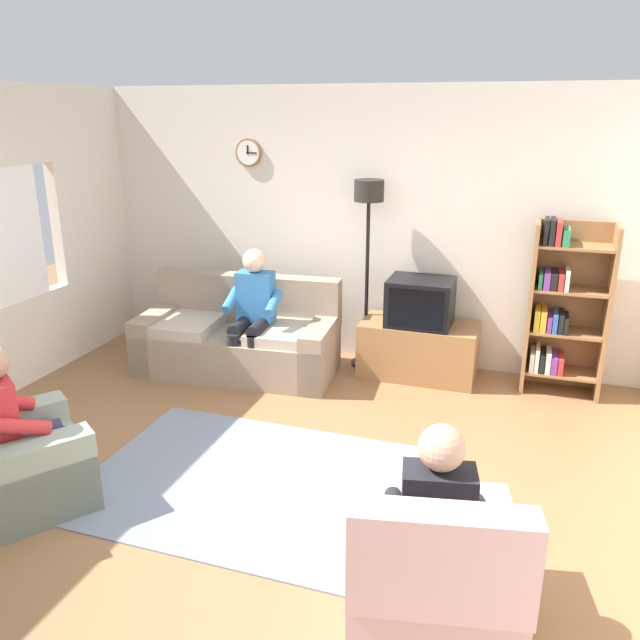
{
  "coord_description": "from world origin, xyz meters",
  "views": [
    {
      "loc": [
        1.57,
        -3.51,
        2.48
      ],
      "look_at": [
        0.02,
        1.11,
        0.86
      ],
      "focal_mm": 35.91,
      "sensor_mm": 36.0,
      "label": 1
    }
  ],
  "objects_px": {
    "armchair_near_bookshelf": "(433,578)",
    "person_on_couch": "(252,308)",
    "couch": "(239,340)",
    "floor_lamp": "(368,222)",
    "person_in_left_armchair": "(15,419)",
    "tv": "(420,302)",
    "tv_stand": "(418,349)",
    "bookshelf": "(562,308)",
    "armchair_near_window": "(8,467)",
    "person_in_right_armchair": "(436,512)"
  },
  "relations": [
    {
      "from": "armchair_near_window",
      "to": "armchair_near_bookshelf",
      "type": "xyz_separation_m",
      "value": [
        2.76,
        -0.15,
        0.0
      ]
    },
    {
      "from": "floor_lamp",
      "to": "person_in_left_armchair",
      "type": "xyz_separation_m",
      "value": [
        -1.51,
        -3.02,
        -0.85
      ]
    },
    {
      "from": "bookshelf",
      "to": "armchair_near_window",
      "type": "height_order",
      "value": "bookshelf"
    },
    {
      "from": "armchair_near_window",
      "to": "person_in_left_armchair",
      "type": "distance_m",
      "value": 0.33
    },
    {
      "from": "tv_stand",
      "to": "bookshelf",
      "type": "distance_m",
      "value": 1.35
    },
    {
      "from": "tv",
      "to": "floor_lamp",
      "type": "relative_size",
      "value": 0.32
    },
    {
      "from": "person_in_right_armchair",
      "to": "couch",
      "type": "bearing_deg",
      "value": 131.51
    },
    {
      "from": "armchair_near_bookshelf",
      "to": "person_on_couch",
      "type": "relative_size",
      "value": 0.82
    },
    {
      "from": "bookshelf",
      "to": "person_in_right_armchair",
      "type": "bearing_deg",
      "value": -101.23
    },
    {
      "from": "couch",
      "to": "floor_lamp",
      "type": "height_order",
      "value": "floor_lamp"
    },
    {
      "from": "tv_stand",
      "to": "armchair_near_bookshelf",
      "type": "height_order",
      "value": "armchair_near_bookshelf"
    },
    {
      "from": "armchair_near_bookshelf",
      "to": "person_in_right_armchair",
      "type": "height_order",
      "value": "person_in_right_armchair"
    },
    {
      "from": "couch",
      "to": "armchair_near_window",
      "type": "xyz_separation_m",
      "value": [
        -0.41,
        -2.57,
        -0.02
      ]
    },
    {
      "from": "bookshelf",
      "to": "floor_lamp",
      "type": "relative_size",
      "value": 0.86
    },
    {
      "from": "tv",
      "to": "couch",
      "type": "bearing_deg",
      "value": -166.63
    },
    {
      "from": "tv",
      "to": "person_in_right_armchair",
      "type": "relative_size",
      "value": 0.54
    },
    {
      "from": "armchair_near_bookshelf",
      "to": "person_on_couch",
      "type": "bearing_deg",
      "value": 129.31
    },
    {
      "from": "floor_lamp",
      "to": "armchair_near_window",
      "type": "height_order",
      "value": "floor_lamp"
    },
    {
      "from": "tv_stand",
      "to": "floor_lamp",
      "type": "relative_size",
      "value": 0.59
    },
    {
      "from": "bookshelf",
      "to": "tv_stand",
      "type": "bearing_deg",
      "value": -176.82
    },
    {
      "from": "couch",
      "to": "armchair_near_bookshelf",
      "type": "bearing_deg",
      "value": -49.2
    },
    {
      "from": "armchair_near_bookshelf",
      "to": "person_on_couch",
      "type": "height_order",
      "value": "person_on_couch"
    },
    {
      "from": "armchair_near_window",
      "to": "armchair_near_bookshelf",
      "type": "relative_size",
      "value": 1.15
    },
    {
      "from": "couch",
      "to": "armchair_near_bookshelf",
      "type": "distance_m",
      "value": 3.59
    },
    {
      "from": "couch",
      "to": "bookshelf",
      "type": "height_order",
      "value": "bookshelf"
    },
    {
      "from": "bookshelf",
      "to": "person_on_couch",
      "type": "bearing_deg",
      "value": -167.48
    },
    {
      "from": "tv_stand",
      "to": "armchair_near_window",
      "type": "bearing_deg",
      "value": -125.19
    },
    {
      "from": "person_on_couch",
      "to": "person_in_left_armchair",
      "type": "xyz_separation_m",
      "value": [
        -0.57,
        -2.38,
        -0.09
      ]
    },
    {
      "from": "bookshelf",
      "to": "armchair_near_bookshelf",
      "type": "height_order",
      "value": "bookshelf"
    },
    {
      "from": "couch",
      "to": "tv_stand",
      "type": "distance_m",
      "value": 1.76
    },
    {
      "from": "floor_lamp",
      "to": "person_on_couch",
      "type": "distance_m",
      "value": 1.36
    },
    {
      "from": "tv",
      "to": "bookshelf",
      "type": "xyz_separation_m",
      "value": [
        1.25,
        0.09,
        0.04
      ]
    },
    {
      "from": "tv",
      "to": "person_in_left_armchair",
      "type": "relative_size",
      "value": 0.54
    },
    {
      "from": "person_in_left_armchair",
      "to": "tv",
      "type": "bearing_deg",
      "value": 54.58
    },
    {
      "from": "armchair_near_window",
      "to": "person_on_couch",
      "type": "bearing_deg",
      "value": 75.8
    },
    {
      "from": "tv_stand",
      "to": "person_in_left_armchair",
      "type": "xyz_separation_m",
      "value": [
        -2.06,
        -2.92,
        0.34
      ]
    },
    {
      "from": "couch",
      "to": "person_in_right_armchair",
      "type": "relative_size",
      "value": 1.75
    },
    {
      "from": "couch",
      "to": "person_on_couch",
      "type": "height_order",
      "value": "person_on_couch"
    },
    {
      "from": "bookshelf",
      "to": "floor_lamp",
      "type": "xyz_separation_m",
      "value": [
        -1.8,
        0.03,
        0.66
      ]
    },
    {
      "from": "armchair_near_bookshelf",
      "to": "person_in_right_armchair",
      "type": "xyz_separation_m",
      "value": [
        -0.02,
        0.09,
        0.32
      ]
    },
    {
      "from": "bookshelf",
      "to": "person_in_right_armchair",
      "type": "distance_m",
      "value": 3.19
    },
    {
      "from": "tv",
      "to": "person_in_left_armchair",
      "type": "distance_m",
      "value": 3.56
    },
    {
      "from": "tv",
      "to": "tv_stand",
      "type": "bearing_deg",
      "value": 90.0
    },
    {
      "from": "floor_lamp",
      "to": "person_in_left_armchair",
      "type": "distance_m",
      "value": 3.48
    },
    {
      "from": "bookshelf",
      "to": "person_on_couch",
      "type": "height_order",
      "value": "bookshelf"
    },
    {
      "from": "floor_lamp",
      "to": "person_on_couch",
      "type": "relative_size",
      "value": 1.49
    },
    {
      "from": "couch",
      "to": "tv_stand",
      "type": "xyz_separation_m",
      "value": [
        1.7,
        0.43,
        -0.05
      ]
    },
    {
      "from": "couch",
      "to": "armchair_near_bookshelf",
      "type": "height_order",
      "value": "same"
    },
    {
      "from": "tv_stand",
      "to": "tv",
      "type": "height_order",
      "value": "tv"
    },
    {
      "from": "armchair_near_bookshelf",
      "to": "person_in_left_armchair",
      "type": "relative_size",
      "value": 0.91
    }
  ]
}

